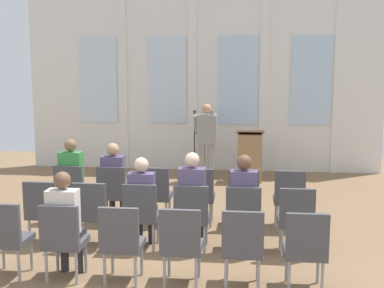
% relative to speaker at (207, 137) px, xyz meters
% --- Properties ---
extents(ground_plane, '(17.14, 17.14, 0.00)m').
position_rel_speaker_xyz_m(ground_plane, '(-0.21, -5.29, -0.99)').
color(ground_plane, '#846647').
extents(rear_partition, '(8.46, 0.14, 4.28)m').
position_rel_speaker_xyz_m(rear_partition, '(-0.17, 1.29, 1.15)').
color(rear_partition, silver).
rests_on(rear_partition, ground).
extents(speaker, '(0.50, 0.69, 1.70)m').
position_rel_speaker_xyz_m(speaker, '(0.00, 0.00, 0.00)').
color(speaker, gray).
rests_on(speaker, ground).
extents(mic_stand, '(0.28, 0.28, 1.55)m').
position_rel_speaker_xyz_m(mic_stand, '(-0.27, 0.12, -0.65)').
color(mic_stand, black).
rests_on(mic_stand, ground).
extents(lectern, '(0.60, 0.48, 1.16)m').
position_rel_speaker_xyz_m(lectern, '(0.94, 0.11, -0.44)').
color(lectern, '#93724C').
rests_on(lectern, ground).
extents(chair_r0_c0, '(0.46, 0.44, 0.94)m').
position_rel_speaker_xyz_m(chair_r0_c0, '(-1.94, -3.08, -0.45)').
color(chair_r0_c0, '#99999E').
rests_on(chair_r0_c0, ground).
extents(audience_r0_c0, '(0.36, 0.39, 1.35)m').
position_rel_speaker_xyz_m(audience_r0_c0, '(-1.94, -3.00, -0.24)').
color(audience_r0_c0, '#2D2D33').
rests_on(audience_r0_c0, ground).
extents(chair_r0_c1, '(0.46, 0.44, 0.94)m').
position_rel_speaker_xyz_m(chair_r0_c1, '(-1.25, -3.08, -0.45)').
color(chair_r0_c1, '#99999E').
rests_on(chair_r0_c1, ground).
extents(audience_r0_c1, '(0.36, 0.39, 1.30)m').
position_rel_speaker_xyz_m(audience_r0_c1, '(-1.25, -3.00, -0.27)').
color(audience_r0_c1, '#2D2D33').
rests_on(audience_r0_c1, ground).
extents(chair_r0_c2, '(0.46, 0.44, 0.94)m').
position_rel_speaker_xyz_m(chair_r0_c2, '(-0.56, -3.08, -0.45)').
color(chair_r0_c2, '#99999E').
rests_on(chair_r0_c2, ground).
extents(chair_r0_c3, '(0.46, 0.44, 0.94)m').
position_rel_speaker_xyz_m(chair_r0_c3, '(0.14, -3.08, -0.45)').
color(chair_r0_c3, '#99999E').
rests_on(chair_r0_c3, ground).
extents(chair_r0_c4, '(0.46, 0.44, 0.94)m').
position_rel_speaker_xyz_m(chair_r0_c4, '(0.83, -3.08, -0.45)').
color(chair_r0_c4, '#99999E').
rests_on(chair_r0_c4, ground).
extents(chair_r0_c5, '(0.46, 0.44, 0.94)m').
position_rel_speaker_xyz_m(chair_r0_c5, '(1.52, -3.08, -0.45)').
color(chair_r0_c5, '#99999E').
rests_on(chair_r0_c5, ground).
extents(chair_r1_c0, '(0.46, 0.44, 0.94)m').
position_rel_speaker_xyz_m(chair_r1_c0, '(-1.94, -4.18, -0.45)').
color(chair_r1_c0, '#99999E').
rests_on(chair_r1_c0, ground).
extents(chair_r1_c1, '(0.46, 0.44, 0.94)m').
position_rel_speaker_xyz_m(chair_r1_c1, '(-1.25, -4.18, -0.45)').
color(chair_r1_c1, '#99999E').
rests_on(chair_r1_c1, ground).
extents(chair_r1_c2, '(0.46, 0.44, 0.94)m').
position_rel_speaker_xyz_m(chair_r1_c2, '(-0.56, -4.18, -0.45)').
color(chair_r1_c2, '#99999E').
rests_on(chair_r1_c2, ground).
extents(audience_r1_c2, '(0.36, 0.39, 1.28)m').
position_rel_speaker_xyz_m(audience_r1_c2, '(-0.56, -4.10, -0.28)').
color(audience_r1_c2, '#2D2D33').
rests_on(audience_r1_c2, ground).
extents(chair_r1_c3, '(0.46, 0.44, 0.94)m').
position_rel_speaker_xyz_m(chair_r1_c3, '(0.14, -4.18, -0.45)').
color(chair_r1_c3, '#99999E').
rests_on(chair_r1_c3, ground).
extents(audience_r1_c3, '(0.36, 0.39, 1.36)m').
position_rel_speaker_xyz_m(audience_r1_c3, '(0.14, -4.10, -0.24)').
color(audience_r1_c3, '#2D2D33').
rests_on(audience_r1_c3, ground).
extents(chair_r1_c4, '(0.46, 0.44, 0.94)m').
position_rel_speaker_xyz_m(chair_r1_c4, '(0.83, -4.18, -0.45)').
color(chair_r1_c4, '#99999E').
rests_on(chair_r1_c4, ground).
extents(audience_r1_c4, '(0.36, 0.39, 1.34)m').
position_rel_speaker_xyz_m(audience_r1_c4, '(0.83, -4.10, -0.25)').
color(audience_r1_c4, '#2D2D33').
rests_on(audience_r1_c4, ground).
extents(chair_r1_c5, '(0.46, 0.44, 0.94)m').
position_rel_speaker_xyz_m(chair_r1_c5, '(1.52, -4.18, -0.45)').
color(chair_r1_c5, '#99999E').
rests_on(chair_r1_c5, ground).
extents(chair_r2_c0, '(0.46, 0.44, 0.94)m').
position_rel_speaker_xyz_m(chair_r2_c0, '(-1.94, -5.28, -0.45)').
color(chair_r2_c0, '#99999E').
rests_on(chair_r2_c0, ground).
extents(chair_r2_c1, '(0.46, 0.44, 0.94)m').
position_rel_speaker_xyz_m(chair_r2_c1, '(-1.25, -5.28, -0.45)').
color(chair_r2_c1, '#99999E').
rests_on(chair_r2_c1, ground).
extents(audience_r2_c1, '(0.36, 0.39, 1.30)m').
position_rel_speaker_xyz_m(audience_r2_c1, '(-1.25, -5.20, -0.27)').
color(audience_r2_c1, '#2D2D33').
rests_on(audience_r2_c1, ground).
extents(chair_r2_c2, '(0.46, 0.44, 0.94)m').
position_rel_speaker_xyz_m(chair_r2_c2, '(-0.56, -5.28, -0.45)').
color(chair_r2_c2, '#99999E').
rests_on(chair_r2_c2, ground).
extents(chair_r2_c3, '(0.46, 0.44, 0.94)m').
position_rel_speaker_xyz_m(chair_r2_c3, '(0.14, -5.28, -0.45)').
color(chair_r2_c3, '#99999E').
rests_on(chair_r2_c3, ground).
extents(chair_r2_c4, '(0.46, 0.44, 0.94)m').
position_rel_speaker_xyz_m(chair_r2_c4, '(0.83, -5.28, -0.45)').
color(chair_r2_c4, '#99999E').
rests_on(chair_r2_c4, ground).
extents(chair_r2_c5, '(0.46, 0.44, 0.94)m').
position_rel_speaker_xyz_m(chair_r2_c5, '(1.52, -5.28, -0.45)').
color(chair_r2_c5, '#99999E').
rests_on(chair_r2_c5, ground).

